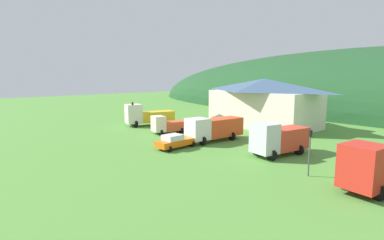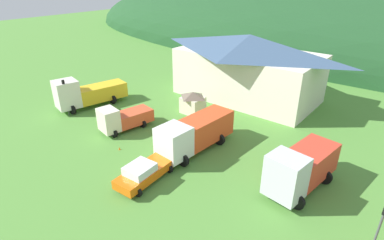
{
  "view_description": "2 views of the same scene",
  "coord_description": "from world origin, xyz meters",
  "views": [
    {
      "loc": [
        27.97,
        -24.42,
        8.53
      ],
      "look_at": [
        -2.76,
        1.28,
        2.47
      ],
      "focal_mm": 28.08,
      "sensor_mm": 36.0,
      "label": 1
    },
    {
      "loc": [
        15.41,
        -16.71,
        14.63
      ],
      "look_at": [
        -0.49,
        3.05,
        2.35
      ],
      "focal_mm": 28.77,
      "sensor_mm": 36.0,
      "label": 2
    }
  ],
  "objects": [
    {
      "name": "depot_building",
      "position": [
        -2.49,
        16.6,
        4.07
      ],
      "size": [
        18.22,
        9.95,
        7.91
      ],
      "color": "silver",
      "rests_on": "ground"
    },
    {
      "name": "forested_hill_backdrop",
      "position": [
        0.0,
        59.16,
        0.0
      ],
      "size": [
        157.48,
        60.0,
        30.51
      ],
      "primitive_type": "ellipsoid",
      "color": "#1E4723",
      "rests_on": "ground"
    },
    {
      "name": "traffic_light_west",
      "position": [
        -15.22,
        -0.84,
        2.53
      ],
      "size": [
        0.2,
        0.32,
        4.12
      ],
      "color": "#4C4C51",
      "rests_on": "ground"
    },
    {
      "name": "traffic_light_east",
      "position": [
        15.51,
        -1.13,
        2.45
      ],
      "size": [
        0.2,
        0.32,
        3.97
      ],
      "color": "#4C4C51",
      "rests_on": "ground"
    },
    {
      "name": "light_truck_cream",
      "position": [
        -7.63,
        0.7,
        1.25
      ],
      "size": [
        3.17,
        5.69,
        2.65
      ],
      "rotation": [
        0.0,
        0.0,
        -1.76
      ],
      "color": "beige",
      "rests_on": "ground"
    },
    {
      "name": "traffic_cone_near_pickup",
      "position": [
        -1.83,
        -0.17,
        0.0
      ],
      "size": [
        0.36,
        0.36,
        0.54
      ],
      "primitive_type": "cone",
      "color": "orange",
      "rests_on": "ground"
    },
    {
      "name": "service_pickup_orange",
      "position": [
        0.41,
        -3.85,
        0.83
      ],
      "size": [
        2.58,
        5.33,
        1.66
      ],
      "rotation": [
        0.0,
        0.0,
        -1.51
      ],
      "color": "orange",
      "rests_on": "ground"
    },
    {
      "name": "crane_truck_red",
      "position": [
        20.24,
        0.17,
        1.8
      ],
      "size": [
        3.82,
        8.47,
        3.69
      ],
      "rotation": [
        0.0,
        0.0,
        -1.66
      ],
      "color": "red",
      "rests_on": "ground"
    },
    {
      "name": "heavy_rig_white",
      "position": [
        0.52,
        2.13,
        1.76
      ],
      "size": [
        3.55,
        8.14,
        3.18
      ],
      "rotation": [
        0.0,
        0.0,
        -1.64
      ],
      "color": "white",
      "rests_on": "ground"
    },
    {
      "name": "traffic_cone_mid_row",
      "position": [
        -4.79,
        -2.16,
        0.0
      ],
      "size": [
        0.36,
        0.36,
        0.56
      ],
      "primitive_type": "cone",
      "color": "orange",
      "rests_on": "ground"
    },
    {
      "name": "heavy_rig_striped",
      "position": [
        -15.59,
        1.92,
        1.74
      ],
      "size": [
        4.24,
        8.51,
        3.68
      ],
      "rotation": [
        0.0,
        0.0,
        -1.79
      ],
      "color": "silver",
      "rests_on": "ground"
    },
    {
      "name": "ground_plane",
      "position": [
        0.0,
        0.0,
        0.0
      ],
      "size": [
        200.0,
        200.0,
        0.0
      ],
      "primitive_type": "plane",
      "color": "#518C38"
    },
    {
      "name": "play_shed_cream",
      "position": [
        -4.74,
        8.47,
        1.29
      ],
      "size": [
        2.48,
        2.3,
        2.5
      ],
      "color": "beige",
      "rests_on": "ground"
    },
    {
      "name": "tow_truck_silver",
      "position": [
        9.92,
        2.62,
        1.84
      ],
      "size": [
        3.82,
        7.02,
        3.62
      ],
      "rotation": [
        0.0,
        0.0,
        -1.71
      ],
      "color": "silver",
      "rests_on": "ground"
    }
  ]
}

